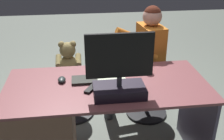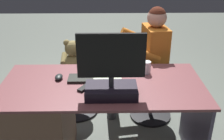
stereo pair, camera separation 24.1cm
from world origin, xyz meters
TOP-DOWN VIEW (x-y plane):
  - ground_plane at (0.00, 0.00)m, footprint 10.00×10.00m
  - desk at (0.42, 0.33)m, footprint 1.56×0.74m
  - monitor at (-0.07, 0.50)m, footprint 0.46×0.22m
  - keyboard at (0.06, 0.26)m, footprint 0.42×0.14m
  - computer_mouse at (0.35, 0.24)m, footprint 0.06×0.10m
  - cup at (-0.36, 0.15)m, footprint 0.07×0.07m
  - tv_remote at (0.12, 0.39)m, footprint 0.12×0.15m
  - notebook_binder at (-0.04, 0.30)m, footprint 0.22×0.30m
  - office_chair_teddy at (0.31, -0.43)m, footprint 0.49×0.49m
  - teddy_bear at (0.31, -0.44)m, footprint 0.26×0.26m
  - visitor_chair at (-0.50, -0.31)m, footprint 0.44×0.44m
  - person at (-0.41, -0.32)m, footprint 0.59×0.53m

SIDE VIEW (x-z plane):
  - ground_plane at x=0.00m, z-range 0.00..0.00m
  - office_chair_teddy at x=0.31m, z-range 0.02..0.50m
  - visitor_chair at x=-0.50m, z-range 0.04..0.52m
  - desk at x=0.42m, z-range 0.02..0.76m
  - teddy_bear at x=0.31m, z-range 0.45..0.82m
  - person at x=-0.41m, z-range 0.10..1.30m
  - tv_remote at x=0.12m, z-range 0.74..0.76m
  - keyboard at x=0.06m, z-range 0.74..0.76m
  - notebook_binder at x=-0.04m, z-range 0.74..0.77m
  - computer_mouse at x=0.35m, z-range 0.74..0.78m
  - cup at x=-0.36m, z-range 0.74..0.85m
  - monitor at x=-0.07m, z-range 0.66..1.12m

